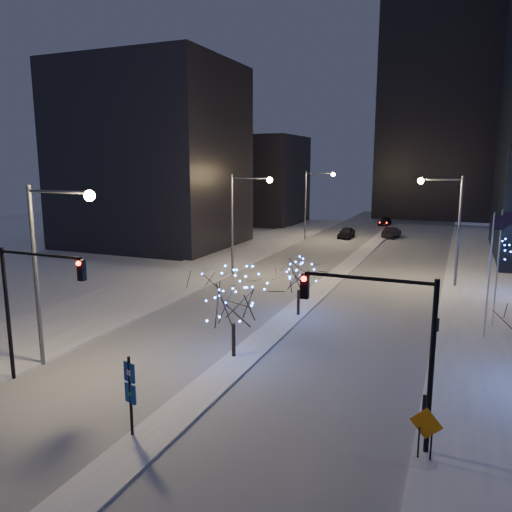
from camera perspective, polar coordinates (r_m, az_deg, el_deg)
The scene contains 22 objects.
ground at distance 23.78m, azimuth -8.85°, elevation -17.50°, with size 160.00×160.00×0.00m, color white.
road at distance 55.10m, azimuth 10.36°, elevation -1.25°, with size 20.00×130.00×0.02m, color #9CA1AA.
median at distance 50.32m, azimuth 9.15°, elevation -2.26°, with size 2.00×80.00×0.15m, color white.
west_sidewalk at distance 46.74m, azimuth -10.83°, elevation -3.31°, with size 8.00×90.00×0.15m, color white.
filler_west_near at distance 69.82m, azimuth -11.83°, elevation 11.07°, with size 22.00×18.00×24.00m, color black.
filler_west_far at distance 95.39m, azimuth -0.43°, elevation 8.70°, with size 18.00×16.00×16.00m, color black.
horizon_block at distance 110.36m, azimuth 20.47°, elevation 15.07°, with size 24.00×14.00×42.00m, color black.
street_lamp_w_near at distance 28.59m, azimuth -22.59°, elevation 0.41°, with size 4.40×0.56×10.00m.
street_lamp_w_mid at distance 49.32m, azimuth -1.64°, elevation 5.18°, with size 4.40×0.56×10.00m.
street_lamp_w_far at distance 72.78m, azimuth 6.49°, elevation 6.86°, with size 4.40×0.56×10.00m.
street_lamp_east at distance 48.04m, azimuth 21.18°, elevation 4.26°, with size 3.90×0.56×10.00m.
traffic_signal_west at distance 27.23m, azimuth -24.55°, elevation -3.96°, with size 5.26×0.43×7.00m.
traffic_signal_east at distance 19.98m, azimuth 15.10°, elevation -8.44°, with size 5.26×0.43×7.00m.
flagpoles at distance 35.69m, azimuth 25.67°, elevation -0.72°, with size 1.35×2.60×8.00m.
bollards at distance 29.75m, azimuth 19.51°, elevation -10.81°, with size 0.16×12.16×0.90m.
car_near at distance 76.25m, azimuth 10.29°, elevation 2.63°, with size 1.93×4.81×1.64m, color black.
car_mid at distance 78.31m, azimuth 15.24°, elevation 2.61°, with size 1.67×4.78×1.57m, color black.
car_far at distance 93.55m, azimuth 14.51°, elevation 3.80°, with size 1.76×4.34×1.26m, color black.
holiday_tree_median_near at distance 28.36m, azimuth -2.62°, elevation -4.74°, with size 4.28×4.28×5.38m.
holiday_tree_median_far at distance 36.36m, azimuth 4.91°, elevation -2.09°, with size 3.47×3.47×4.48m.
wayfinding_sign at distance 21.45m, azimuth -14.19°, elevation -14.49°, with size 0.62×0.26×3.54m.
construction_sign at distance 20.70m, azimuth 18.84°, elevation -18.13°, with size 1.23×0.33×2.07m.
Camera 1 is at (11.16, -17.80, 11.15)m, focal length 35.00 mm.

